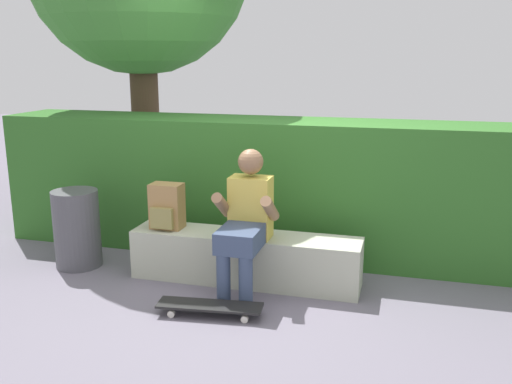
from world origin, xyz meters
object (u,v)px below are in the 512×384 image
bench_main (245,258)px  backpack_on_bench (167,207)px  trash_bin (77,229)px  person_skater (246,219)px  skateboard_near_person (210,306)px

bench_main → backpack_on_bench: (-0.72, -0.01, 0.41)m
backpack_on_bench → trash_bin: bearing=-177.6°
person_skater → backpack_on_bench: size_ratio=2.95×
trash_bin → skateboard_near_person: bearing=-23.2°
bench_main → person_skater: (0.07, -0.20, 0.42)m
bench_main → person_skater: person_skater is taller
person_skater → trash_bin: 1.71m
skateboard_near_person → trash_bin: 1.70m
skateboard_near_person → trash_bin: bearing=156.8°
backpack_on_bench → trash_bin: backpack_on_bench is taller
bench_main → backpack_on_bench: size_ratio=4.96×
bench_main → trash_bin: trash_bin is taller
person_skater → skateboard_near_person: person_skater is taller
backpack_on_bench → skateboard_near_person: bearing=-47.2°
bench_main → skateboard_near_person: bench_main is taller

